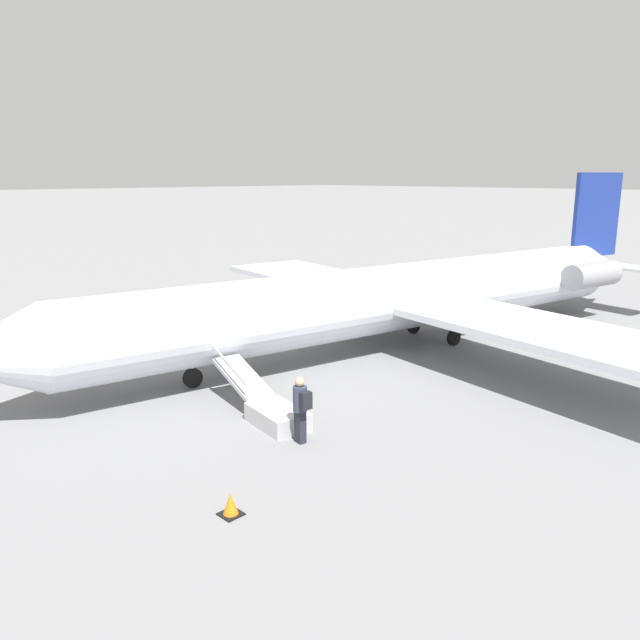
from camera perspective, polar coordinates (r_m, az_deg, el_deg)
ground_plane at (r=24.67m, az=6.12°, el=-2.59°), size 600.00×600.00×0.00m
airplane_main at (r=24.83m, az=7.90°, el=2.26°), size 31.21×23.99×6.77m
boarding_stairs at (r=17.42m, az=-4.60°, el=-8.04°), size 1.70×4.13×1.69m
passenger at (r=15.79m, az=-1.77°, el=-7.82°), size 0.38×0.56×1.74m
traffic_cone_near_stairs at (r=13.11m, az=-8.18°, el=-16.41°), size 0.43×0.43×0.47m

